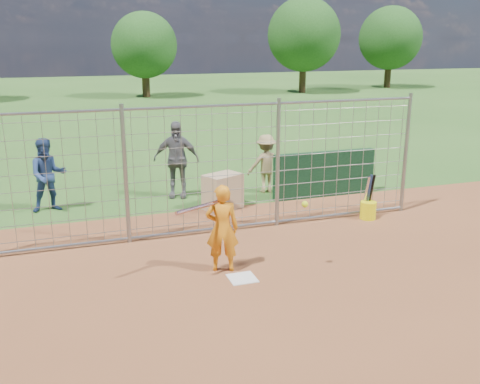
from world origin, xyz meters
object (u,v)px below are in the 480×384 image
object	(u,v)px
bystander_b	(176,159)
bystander_c	(266,164)
equipment_bin	(223,192)
bucket_with_bats	(368,208)
batter	(222,228)
bystander_a	(48,175)

from	to	relation	value
bystander_b	bystander_c	distance (m)	2.22
equipment_bin	bucket_with_bats	bearing A→B (deg)	-55.30
batter	bystander_c	size ratio (longest dim) A/B	1.02
equipment_bin	bucket_with_bats	world-z (taller)	bucket_with_bats
bystander_c	bystander_a	bearing A→B (deg)	-0.35
bystander_a	bucket_with_bats	xyz separation A→B (m)	(6.40, -2.75, -0.57)
bystander_c	bucket_with_bats	world-z (taller)	bystander_c
bystander_a	equipment_bin	bearing A→B (deg)	-22.07
batter	bucket_with_bats	xyz separation A→B (m)	(3.70, 1.53, -0.49)
batter	bystander_c	distance (m)	4.80
bystander_a	equipment_bin	distance (m)	3.85
bystander_b	equipment_bin	world-z (taller)	bystander_b
batter	equipment_bin	world-z (taller)	batter
batter	bystander_a	world-z (taller)	bystander_a
bystander_a	bystander_b	world-z (taller)	bystander_b
equipment_bin	bucket_with_bats	xyz separation A→B (m)	(2.72, -1.66, -0.15)
batter	bystander_b	world-z (taller)	bystander_b
equipment_bin	bystander_c	bearing A→B (deg)	10.56
bystander_a	bystander_c	size ratio (longest dim) A/B	1.13
bystander_a	equipment_bin	size ratio (longest dim) A/B	2.05
bystander_b	bucket_with_bats	size ratio (longest dim) A/B	1.90
batter	equipment_bin	distance (m)	3.35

